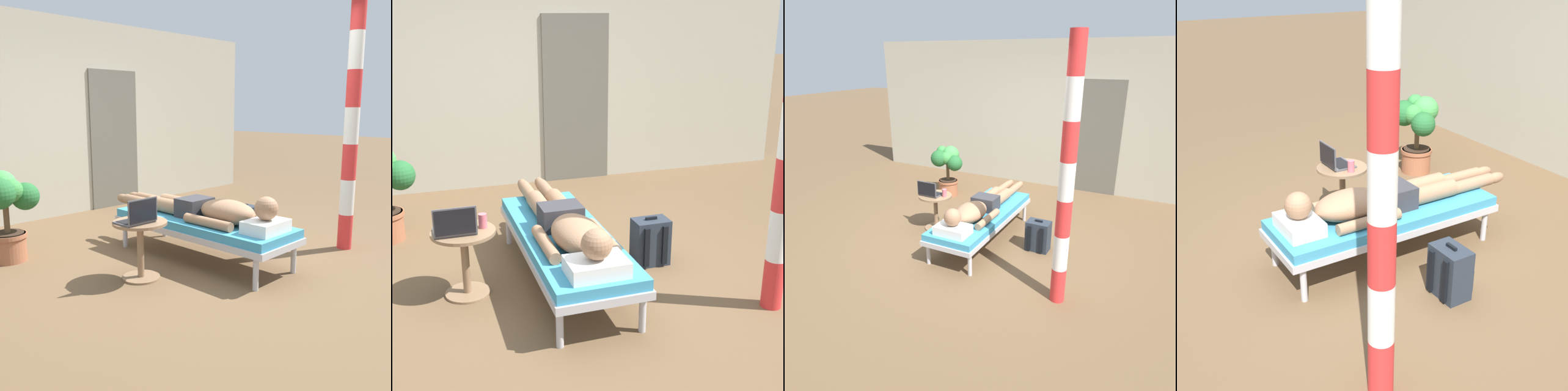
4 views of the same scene
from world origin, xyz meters
The scene contains 11 objects.
ground_plane centered at (0.00, 0.00, 0.00)m, with size 40.00×40.00×0.00m, color brown.
house_wall_back centered at (0.09, 2.80, 1.35)m, with size 7.60×0.20×2.70m, color #B2AD99.
house_door_panel centered at (1.03, 2.69, 1.02)m, with size 0.84×0.03×2.04m, color #625F54.
lounge_chair centered at (0.09, 0.00, 0.35)m, with size 0.68×1.96×0.42m.
person_reclining centered at (0.09, -0.09, 0.52)m, with size 0.53×2.17×0.32m.
side_table centered at (-0.68, 0.02, 0.36)m, with size 0.48×0.48×0.52m.
laptop centered at (-0.74, -0.03, 0.58)m, with size 0.31×0.24×0.23m.
drink_glass centered at (-0.53, 0.03, 0.58)m, with size 0.06×0.06×0.11m, color #D86672.
backpack centered at (0.87, 0.08, 0.20)m, with size 0.30×0.26×0.42m.
potted_plant centered at (-1.28, 1.32, 0.55)m, with size 0.58×0.52×0.90m.
porch_post centered at (1.42, -0.87, 1.31)m, with size 0.15×0.15×2.63m.
Camera 3 is at (2.23, -4.21, 2.41)m, focal length 34.54 mm.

